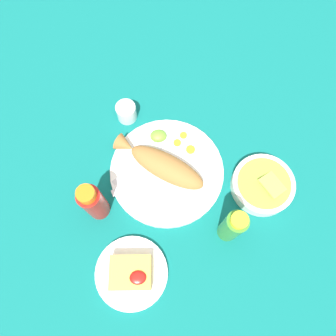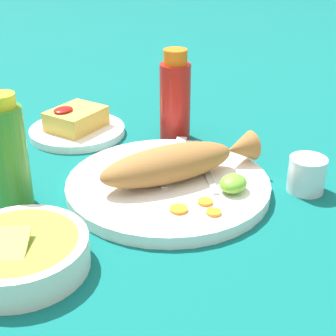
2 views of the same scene
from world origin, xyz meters
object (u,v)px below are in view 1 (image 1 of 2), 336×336
object	(u,v)px
main_plate	(168,172)
salt_cup	(128,113)
hot_sauce_bottle_green	(234,226)
fork_far	(138,166)
guacamole_bowl	(264,185)
side_plate_fries	(133,273)
fork_near	(141,182)
hot_sauce_bottle_red	(95,202)
fried_fish	(163,165)

from	to	relation	value
main_plate	salt_cup	bearing A→B (deg)	123.00
main_plate	hot_sauce_bottle_green	distance (m)	0.23
fork_far	guacamole_bowl	world-z (taller)	guacamole_bowl
salt_cup	guacamole_bowl	size ratio (longest dim) A/B	0.34
side_plate_fries	main_plate	bearing A→B (deg)	71.19
fork_far	hot_sauce_bottle_green	distance (m)	0.30
fork_near	salt_cup	xyz separation A→B (m)	(-0.04, 0.20, 0.00)
salt_cup	fork_near	bearing A→B (deg)	-78.48
hot_sauce_bottle_red	fried_fish	bearing A→B (deg)	33.02
hot_sauce_bottle_red	fork_far	bearing A→B (deg)	49.15
fork_far	salt_cup	world-z (taller)	salt_cup
hot_sauce_bottle_red	side_plate_fries	bearing A→B (deg)	-61.15
fried_fish	fork_near	world-z (taller)	fried_fish
fork_near	hot_sauce_bottle_red	size ratio (longest dim) A/B	1.07
fork_near	salt_cup	world-z (taller)	salt_cup
fried_fish	fork_near	size ratio (longest dim) A/B	1.43
fork_far	guacamole_bowl	bearing A→B (deg)	130.14
salt_cup	guacamole_bowl	xyz separation A→B (m)	(0.36, -0.22, -0.00)
hot_sauce_bottle_red	guacamole_bowl	distance (m)	0.43
side_plate_fries	salt_cup	bearing A→B (deg)	93.16
main_plate	hot_sauce_bottle_red	world-z (taller)	hot_sauce_bottle_red
hot_sauce_bottle_green	salt_cup	world-z (taller)	hot_sauce_bottle_green
fork_far	hot_sauce_bottle_red	distance (m)	0.16
fork_far	side_plate_fries	xyz separation A→B (m)	(-0.01, -0.27, -0.01)
fork_near	side_plate_fries	distance (m)	0.23
side_plate_fries	fried_fish	bearing A→B (deg)	74.22
fried_fish	salt_cup	xyz separation A→B (m)	(-0.10, 0.17, -0.02)
fried_fish	hot_sauce_bottle_green	xyz separation A→B (m)	(0.16, -0.17, 0.03)
hot_sauce_bottle_red	side_plate_fries	xyz separation A→B (m)	(0.09, -0.16, -0.07)
hot_sauce_bottle_green	side_plate_fries	distance (m)	0.27
fried_fish	hot_sauce_bottle_green	bearing A→B (deg)	-15.49
fried_fish	guacamole_bowl	bearing A→B (deg)	19.12
main_plate	hot_sauce_bottle_green	size ratio (longest dim) A/B	1.83
fork_far	guacamole_bowl	distance (m)	0.34
hot_sauce_bottle_green	salt_cup	size ratio (longest dim) A/B	2.98
salt_cup	hot_sauce_bottle_green	bearing A→B (deg)	-51.64
hot_sauce_bottle_red	guacamole_bowl	world-z (taller)	hot_sauce_bottle_red
hot_sauce_bottle_red	hot_sauce_bottle_green	size ratio (longest dim) A/B	0.99
fork_near	fork_far	size ratio (longest dim) A/B	1.16
main_plate	hot_sauce_bottle_red	size ratio (longest dim) A/B	1.85
hot_sauce_bottle_green	salt_cup	distance (m)	0.43
hot_sauce_bottle_green	fried_fish	bearing A→B (deg)	134.38
fork_far	salt_cup	xyz separation A→B (m)	(-0.03, 0.16, 0.00)
fried_fish	hot_sauce_bottle_green	world-z (taller)	hot_sauce_bottle_green
main_plate	hot_sauce_bottle_red	xyz separation A→B (m)	(-0.18, -0.10, 0.07)
main_plate	salt_cup	xyz separation A→B (m)	(-0.11, 0.17, 0.01)
hot_sauce_bottle_red	salt_cup	world-z (taller)	hot_sauce_bottle_red
main_plate	side_plate_fries	distance (m)	0.27
fried_fish	guacamole_bowl	xyz separation A→B (m)	(0.26, -0.05, -0.02)
fried_fish	guacamole_bowl	world-z (taller)	fried_fish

